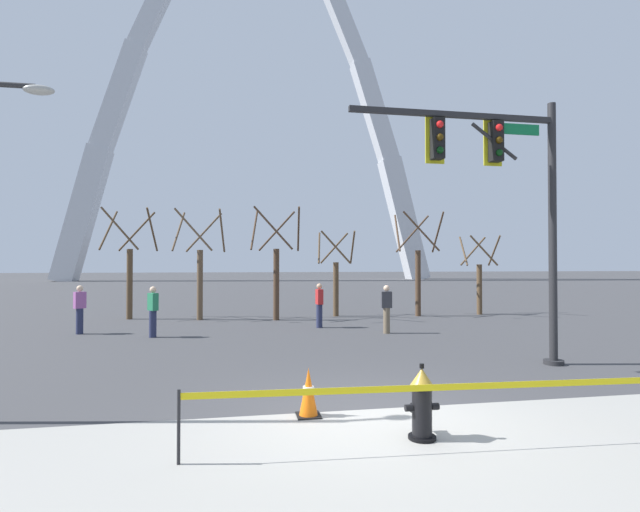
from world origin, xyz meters
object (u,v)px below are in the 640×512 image
object	(u,v)px
fire_hydrant	(422,404)
pedestrian_standing_center	(80,309)
pedestrian_walking_right	(153,311)
pedestrian_near_trees	(319,305)
traffic_cone_by_hydrant	(308,393)
monument_arch	(253,113)
traffic_signal_gantry	(507,185)
pedestrian_walking_left	(387,309)

from	to	relation	value
fire_hydrant	pedestrian_standing_center	size ratio (longest dim) A/B	0.62
pedestrian_walking_right	pedestrian_near_trees	distance (m)	5.65
fire_hydrant	traffic_cone_by_hydrant	xyz separation A→B (m)	(-1.33, 1.15, -0.11)
traffic_cone_by_hydrant	pedestrian_standing_center	size ratio (longest dim) A/B	0.46
fire_hydrant	monument_arch	world-z (taller)	monument_arch
monument_arch	pedestrian_walking_right	size ratio (longest dim) A/B	34.13
pedestrian_near_trees	traffic_cone_by_hydrant	bearing A→B (deg)	-100.84
traffic_signal_gantry	pedestrian_near_trees	xyz separation A→B (m)	(-3.08, 6.95, -3.25)
traffic_signal_gantry	fire_hydrant	bearing A→B (deg)	-133.49
traffic_cone_by_hydrant	pedestrian_walking_left	world-z (taller)	pedestrian_walking_left
traffic_signal_gantry	pedestrian_standing_center	distance (m)	13.40
traffic_cone_by_hydrant	pedestrian_walking_left	size ratio (longest dim) A/B	0.46
monument_arch	pedestrian_standing_center	bearing A→B (deg)	-98.04
traffic_cone_by_hydrant	pedestrian_near_trees	size ratio (longest dim) A/B	0.46
pedestrian_walking_left	pedestrian_near_trees	world-z (taller)	same
traffic_signal_gantry	monument_arch	bearing A→B (deg)	94.04
monument_arch	pedestrian_walking_right	xyz separation A→B (m)	(-4.58, -51.14, -22.82)
pedestrian_walking_right	traffic_signal_gantry	bearing A→B (deg)	-33.48
monument_arch	traffic_cone_by_hydrant	bearing A→B (deg)	-90.87
monument_arch	pedestrian_walking_left	size ratio (longest dim) A/B	34.13
traffic_signal_gantry	pedestrian_standing_center	size ratio (longest dim) A/B	3.77
traffic_cone_by_hydrant	monument_arch	xyz separation A→B (m)	(0.91, 59.46, 23.27)
pedestrian_standing_center	pedestrian_walking_right	world-z (taller)	same
pedestrian_standing_center	pedestrian_walking_left	bearing A→B (deg)	-9.05
pedestrian_walking_right	traffic_cone_by_hydrant	bearing A→B (deg)	-66.17
traffic_cone_by_hydrant	monument_arch	bearing A→B (deg)	89.13
pedestrian_standing_center	traffic_signal_gantry	bearing A→B (deg)	-31.60
fire_hydrant	pedestrian_walking_left	size ratio (longest dim) A/B	0.62
traffic_signal_gantry	pedestrian_walking_left	size ratio (longest dim) A/B	3.77
pedestrian_walking_left	fire_hydrant	bearing A→B (deg)	-105.30
monument_arch	pedestrian_near_trees	size ratio (longest dim) A/B	34.13
traffic_cone_by_hydrant	pedestrian_near_trees	world-z (taller)	pedestrian_near_trees
traffic_cone_by_hydrant	traffic_signal_gantry	bearing A→B (deg)	28.15
pedestrian_walking_right	monument_arch	bearing A→B (deg)	84.89
fire_hydrant	monument_arch	xyz separation A→B (m)	(-0.42, 60.61, 23.17)
traffic_signal_gantry	pedestrian_walking_right	xyz separation A→B (m)	(-8.59, 5.68, -3.25)
traffic_cone_by_hydrant	pedestrian_standing_center	xyz separation A→B (m)	(-6.15, 9.45, 0.46)
traffic_cone_by_hydrant	traffic_signal_gantry	xyz separation A→B (m)	(4.92, 2.63, 3.71)
traffic_signal_gantry	pedestrian_walking_right	distance (m)	10.80
pedestrian_walking_right	pedestrian_near_trees	size ratio (longest dim) A/B	1.00
pedestrian_walking_left	pedestrian_standing_center	size ratio (longest dim) A/B	1.00
traffic_cone_by_hydrant	monument_arch	distance (m)	63.85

